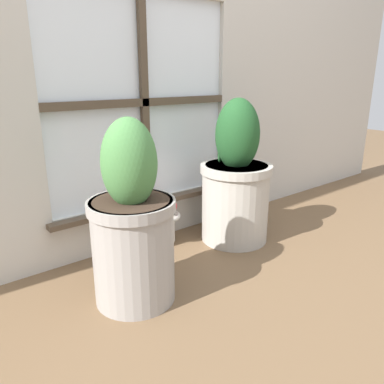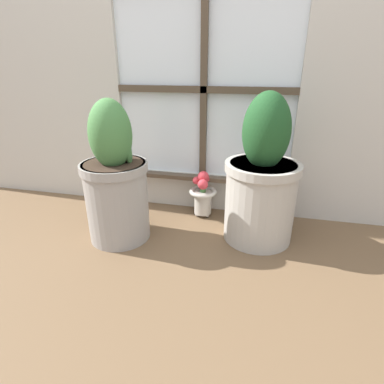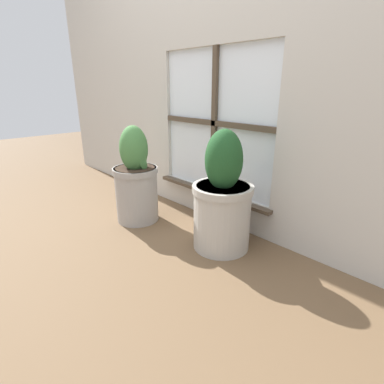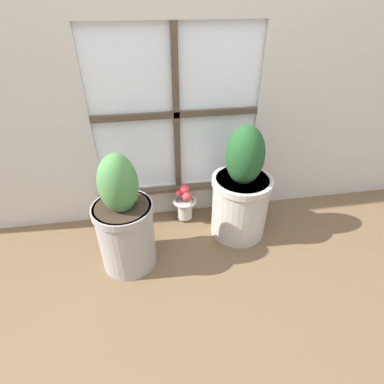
# 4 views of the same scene
# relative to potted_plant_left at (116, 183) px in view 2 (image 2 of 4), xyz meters

# --- Properties ---
(ground_plane) EXTENTS (10.00, 10.00, 0.00)m
(ground_plane) POSITION_rel_potted_plant_left_xyz_m (0.34, -0.17, -0.29)
(ground_plane) COLOR brown
(potted_plant_left) EXTENTS (0.32, 0.32, 0.69)m
(potted_plant_left) POSITION_rel_potted_plant_left_xyz_m (0.00, 0.00, 0.00)
(potted_plant_left) COLOR #9E9993
(potted_plant_left) RESTS_ON ground_plane
(potted_plant_right) EXTENTS (0.36, 0.36, 0.72)m
(potted_plant_right) POSITION_rel_potted_plant_left_xyz_m (0.69, 0.15, 0.01)
(potted_plant_right) COLOR #B7B2A8
(potted_plant_right) RESTS_ON ground_plane
(flower_vase) EXTENTS (0.16, 0.16, 0.28)m
(flower_vase) POSITION_rel_potted_plant_left_xyz_m (0.37, 0.32, -0.16)
(flower_vase) COLOR #BCB7AD
(flower_vase) RESTS_ON ground_plane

